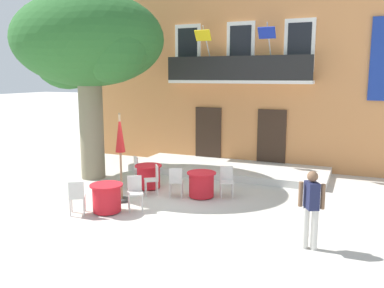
{
  "coord_description": "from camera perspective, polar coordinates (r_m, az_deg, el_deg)",
  "views": [
    {
      "loc": [
        5.13,
        -10.29,
        3.58
      ],
      "look_at": [
        -0.05,
        1.98,
        1.3
      ],
      "focal_mm": 37.55,
      "sensor_mm": 36.0,
      "label": 1
    }
  ],
  "objects": [
    {
      "name": "ground_plane",
      "position": [
        12.04,
        -3.5,
        -7.6
      ],
      "size": [
        120.0,
        120.0,
        0.0
      ],
      "primitive_type": "plane",
      "color": "beige"
    },
    {
      "name": "pedestrian_near_entrance",
      "position": [
        8.69,
        16.56,
        -8.36
      ],
      "size": [
        0.53,
        0.4,
        1.67
      ],
      "color": "silver",
      "rests_on": "ground"
    },
    {
      "name": "plane_tree",
      "position": [
        14.4,
        -14.69,
        13.48
      ],
      "size": [
        5.34,
        4.69,
        6.32
      ],
      "color": "#7F755B",
      "rests_on": "ground"
    },
    {
      "name": "cafe_chair_middle_1",
      "position": [
        10.85,
        -16.05,
        -7.0
      ],
      "size": [
        0.55,
        0.55,
        0.91
      ],
      "color": "silver",
      "rests_on": "ground"
    },
    {
      "name": "cafe_umbrella",
      "position": [
        11.46,
        -10.16,
        -0.04
      ],
      "size": [
        0.44,
        0.44,
        2.55
      ],
      "color": "#997A56",
      "rests_on": "ground"
    },
    {
      "name": "cafe_table_middle",
      "position": [
        10.91,
        -12.02,
        -7.49
      ],
      "size": [
        0.86,
        0.86,
        0.76
      ],
      "color": "red",
      "rests_on": "ground"
    },
    {
      "name": "cafe_chair_front_0",
      "position": [
        11.9,
        -2.29,
        -5.14
      ],
      "size": [
        0.51,
        0.51,
        0.91
      ],
      "color": "silver",
      "rests_on": "ground"
    },
    {
      "name": "building_facade",
      "position": [
        17.83,
        8.69,
        10.14
      ],
      "size": [
        13.0,
        5.09,
        7.5
      ],
      "color": "#CC844C",
      "rests_on": "ground"
    },
    {
      "name": "cafe_table_near_tree",
      "position": [
        12.95,
        -6.2,
        -4.59
      ],
      "size": [
        0.86,
        0.86,
        0.76
      ],
      "color": "red",
      "rests_on": "ground"
    },
    {
      "name": "cafe_chair_front_1",
      "position": [
        12.03,
        4.93,
        -5.01
      ],
      "size": [
        0.52,
        0.52,
        0.91
      ],
      "color": "silver",
      "rests_on": "ground"
    },
    {
      "name": "cafe_chair_near_tree_1",
      "position": [
        12.2,
        -5.48,
        -4.8
      ],
      "size": [
        0.56,
        0.56,
        0.91
      ],
      "color": "silver",
      "rests_on": "ground"
    },
    {
      "name": "cafe_chair_middle_0",
      "position": [
        10.97,
        -8.1,
        -6.53
      ],
      "size": [
        0.56,
        0.56,
        0.91
      ],
      "color": "silver",
      "rests_on": "ground"
    },
    {
      "name": "cafe_table_front",
      "position": [
        11.96,
        1.35,
        -5.74
      ],
      "size": [
        0.86,
        0.86,
        0.76
      ],
      "color": "red",
      "rests_on": "ground"
    },
    {
      "name": "cafe_chair_near_tree_0",
      "position": [
        13.59,
        -7.53,
        -3.34
      ],
      "size": [
        0.57,
        0.57,
        0.91
      ],
      "color": "silver",
      "rests_on": "ground"
    },
    {
      "name": "entrance_step_platform",
      "position": [
        15.07,
        5.25,
        -3.58
      ],
      "size": [
        7.13,
        2.59,
        0.25
      ],
      "primitive_type": "cube",
      "color": "silver",
      "rests_on": "ground"
    }
  ]
}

